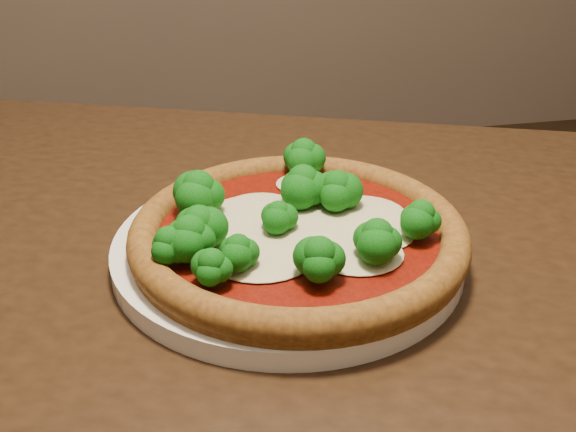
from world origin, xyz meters
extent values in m
cube|color=black|center=(-0.17, -0.16, 0.73)|extent=(1.35, 1.16, 0.04)
cylinder|color=black|center=(-0.52, 0.36, 0.35)|extent=(0.06, 0.06, 0.71)
cylinder|color=white|center=(-0.16, -0.13, 0.76)|extent=(0.31, 0.31, 0.02)
cylinder|color=brown|center=(-0.15, -0.14, 0.77)|extent=(0.29, 0.29, 0.01)
torus|color=brown|center=(-0.15, -0.14, 0.78)|extent=(0.29, 0.29, 0.03)
cylinder|color=#6D0E05|center=(-0.15, -0.14, 0.78)|extent=(0.24, 0.24, 0.00)
ellipsoid|color=beige|center=(-0.19, -0.10, 0.78)|extent=(0.07, 0.06, 0.01)
ellipsoid|color=beige|center=(-0.13, -0.09, 0.78)|extent=(0.07, 0.06, 0.01)
ellipsoid|color=beige|center=(-0.13, -0.05, 0.78)|extent=(0.05, 0.05, 0.00)
ellipsoid|color=beige|center=(-0.21, -0.14, 0.78)|extent=(0.06, 0.05, 0.00)
ellipsoid|color=beige|center=(-0.11, -0.19, 0.78)|extent=(0.07, 0.07, 0.01)
ellipsoid|color=beige|center=(-0.19, -0.18, 0.78)|extent=(0.09, 0.08, 0.01)
ellipsoid|color=beige|center=(-0.09, -0.16, 0.78)|extent=(0.06, 0.06, 0.01)
ellipsoid|color=beige|center=(-0.09, -0.13, 0.78)|extent=(0.09, 0.08, 0.01)
ellipsoid|color=beige|center=(-0.15, -0.14, 0.78)|extent=(0.10, 0.09, 0.01)
ellipsoid|color=beige|center=(-0.18, -0.10, 0.78)|extent=(0.07, 0.06, 0.01)
ellipsoid|color=#137615|center=(-0.23, -0.10, 0.81)|extent=(0.05, 0.05, 0.04)
ellipsoid|color=#137615|center=(-0.14, -0.10, 0.81)|extent=(0.05, 0.05, 0.04)
ellipsoid|color=#137615|center=(-0.21, -0.19, 0.80)|extent=(0.04, 0.04, 0.03)
ellipsoid|color=#137615|center=(-0.17, -0.14, 0.80)|extent=(0.03, 0.03, 0.03)
ellipsoid|color=#137615|center=(-0.26, -0.17, 0.80)|extent=(0.04, 0.04, 0.03)
ellipsoid|color=#137615|center=(-0.23, -0.21, 0.80)|extent=(0.04, 0.04, 0.03)
ellipsoid|color=#137615|center=(-0.10, -0.20, 0.81)|extent=(0.04, 0.04, 0.04)
ellipsoid|color=#137615|center=(-0.15, -0.22, 0.81)|extent=(0.04, 0.04, 0.04)
ellipsoid|color=#137615|center=(-0.25, -0.17, 0.81)|extent=(0.05, 0.05, 0.04)
ellipsoid|color=#137615|center=(-0.06, -0.17, 0.80)|extent=(0.04, 0.04, 0.03)
ellipsoid|color=#137615|center=(-0.11, -0.11, 0.81)|extent=(0.05, 0.05, 0.04)
ellipsoid|color=#137615|center=(-0.12, -0.03, 0.81)|extent=(0.05, 0.05, 0.04)
ellipsoid|color=#137615|center=(-0.24, -0.16, 0.81)|extent=(0.05, 0.05, 0.04)
camera|label=1|loc=(-0.26, -0.61, 1.06)|focal=40.00mm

